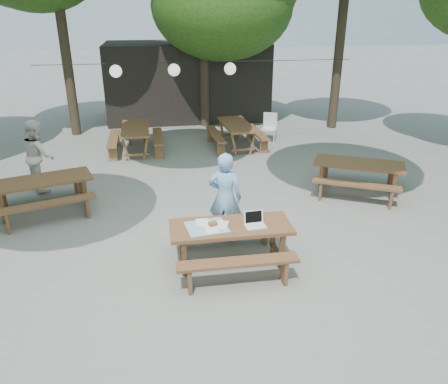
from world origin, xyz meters
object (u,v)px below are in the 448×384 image
Objects in this scene: woman at (225,197)px; picnic_table_nw at (44,195)px; plastic_chair at (269,133)px; second_person at (38,156)px; main_picnic_table at (231,245)px.

picnic_table_nw is at bearing -5.22° from woman.
woman is at bearing -89.21° from plastic_chair.
second_person is at bearing -17.59° from woman.
second_person reaches higher than plastic_chair.
woman is 1.89× the size of plastic_chair.
main_picnic_table is 7.46m from plastic_chair.
picnic_table_nw is 1.46m from second_person.
plastic_chair is (2.43, 6.12, -0.59)m from woman.
woman is 5.00m from second_person.
second_person is at bearing -132.08° from plastic_chair.
main_picnic_table and picnic_table_nw have the same top height.
main_picnic_table is at bearing -158.60° from second_person.
plastic_chair is (2.49, 7.04, -0.13)m from main_picnic_table.
picnic_table_nw is 7.45m from plastic_chair.
woman is (0.06, 0.92, 0.46)m from main_picnic_table.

